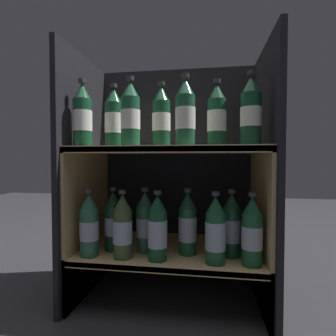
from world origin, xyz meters
name	(u,v)px	position (x,y,z in m)	size (l,w,h in m)	color
ground_plane	(162,329)	(0.00, 0.00, 0.00)	(6.00, 6.00, 0.00)	#2D2D30
fridge_back_wall	(176,174)	(0.00, 0.40, 0.48)	(0.73, 0.02, 0.95)	black
fridge_side_left	(84,176)	(-0.35, 0.20, 0.48)	(0.02, 0.43, 0.95)	black
fridge_side_right	(265,177)	(0.35, 0.20, 0.48)	(0.02, 0.43, 0.95)	black
shelf_lower	(170,257)	(0.00, 0.18, 0.17)	(0.69, 0.39, 0.20)	tan
shelf_upper	(170,189)	(0.00, 0.19, 0.43)	(0.69, 0.39, 0.59)	tan
bottle_upper_front_0	(82,117)	(-0.29, 0.06, 0.69)	(0.07, 0.07, 0.24)	#194C2D
bottle_upper_front_1	(130,116)	(-0.12, 0.06, 0.69)	(0.07, 0.07, 0.24)	#1E5638
bottle_upper_front_2	(185,114)	(0.07, 0.06, 0.69)	(0.07, 0.07, 0.24)	#1E5638
bottle_upper_front_3	(251,112)	(0.28, 0.06, 0.69)	(0.07, 0.07, 0.24)	#144228
bottle_upper_back_0	(114,120)	(-0.21, 0.13, 0.69)	(0.07, 0.07, 0.24)	#194C2D
bottle_upper_back_1	(161,118)	(-0.02, 0.13, 0.69)	(0.07, 0.07, 0.24)	#194C2D
bottle_upper_back_2	(217,117)	(0.17, 0.13, 0.69)	(0.07, 0.07, 0.24)	#194C2D
bottle_lower_front_0	(89,226)	(-0.27, 0.06, 0.31)	(0.07, 0.07, 0.24)	#285B42
bottle_lower_front_1	(123,228)	(-0.15, 0.06, 0.31)	(0.07, 0.07, 0.24)	#384C28
bottle_lower_front_2	(157,229)	(-0.02, 0.06, 0.31)	(0.07, 0.07, 0.24)	#144228
bottle_lower_front_3	(215,232)	(0.17, 0.06, 0.31)	(0.07, 0.07, 0.24)	#194C2D
bottle_lower_front_4	(252,233)	(0.29, 0.06, 0.31)	(0.07, 0.07, 0.24)	#194C2D
bottle_lower_back_0	(113,222)	(-0.21, 0.13, 0.31)	(0.07, 0.07, 0.24)	#144228
bottle_lower_back_1	(145,223)	(-0.09, 0.13, 0.31)	(0.07, 0.07, 0.24)	#285B42
bottle_lower_back_2	(188,225)	(0.07, 0.13, 0.31)	(0.07, 0.07, 0.24)	#194C2D
bottle_lower_back_3	(231,226)	(0.23, 0.13, 0.31)	(0.07, 0.07, 0.24)	#194C2D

